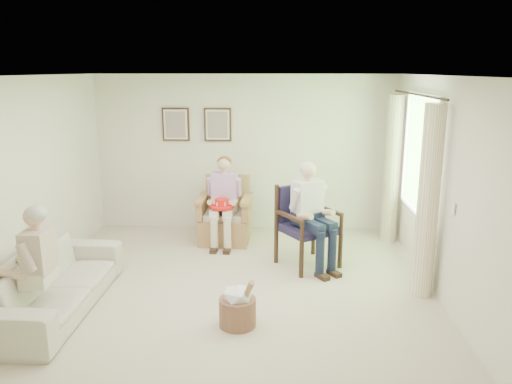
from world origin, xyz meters
The scene contains 19 objects.
floor centered at (0.00, 0.00, 0.00)m, with size 5.50×5.50×0.00m, color #C1AE9B.
back_wall centered at (0.00, 2.75, 1.30)m, with size 5.00×0.04×2.60m, color silver.
front_wall centered at (0.00, -2.75, 1.30)m, with size 5.00×0.04×2.60m, color silver.
left_wall centered at (-2.50, 0.00, 1.30)m, with size 0.04×5.50×2.60m, color silver.
right_wall centered at (2.50, 0.00, 1.30)m, with size 0.04×5.50×2.60m, color silver.
ceiling centered at (0.00, 0.00, 2.60)m, with size 5.00×5.50×0.02m, color white.
window centered at (2.46, 1.20, 1.58)m, with size 0.13×2.50×1.63m.
curtain_left centered at (2.33, 0.22, 1.15)m, with size 0.34×0.34×2.30m, color #F9EBC3.
curtain_right centered at (2.33, 2.18, 1.15)m, with size 0.34×0.34×2.30m, color #F9EBC3.
framed_print_left centered at (-1.15, 2.71, 1.78)m, with size 0.45×0.05×0.55m.
framed_print_right centered at (-0.45, 2.71, 1.78)m, with size 0.45×0.05×0.55m.
wicker_armchair centered at (-0.27, 2.05, 0.32)m, with size 0.80×0.79×1.02m.
wood_armchair centered at (0.99, 1.16, 0.60)m, with size 0.71×0.67×1.10m.
sofa centered at (-1.95, -0.41, 0.32)m, with size 0.87×2.22×0.65m, color beige.
person_wicker centered at (-0.27, 1.91, 0.78)m, with size 0.40×0.63×1.34m.
person_dark centered at (0.99, 0.98, 0.86)m, with size 0.40×0.63×1.43m.
person_sofa centered at (-1.95, -0.80, 0.75)m, with size 0.42×0.62×1.30m.
red_hat centered at (-0.28, 1.71, 0.68)m, with size 0.36×0.36×0.14m.
hatbox centered at (0.16, -0.68, 0.23)m, with size 0.49×0.49×0.58m.
Camera 1 is at (0.59, -5.52, 2.67)m, focal length 35.00 mm.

